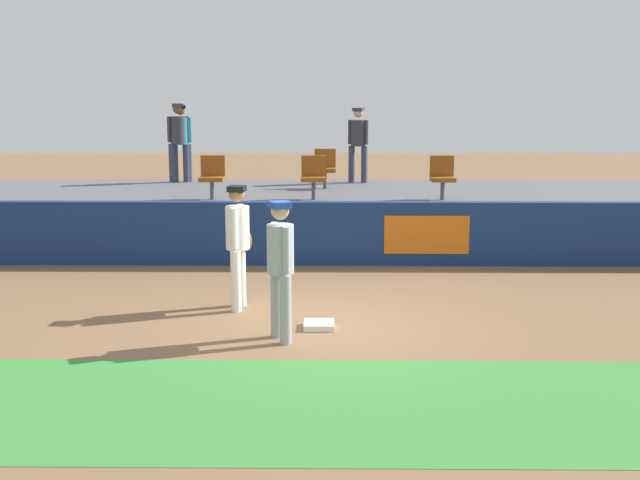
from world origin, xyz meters
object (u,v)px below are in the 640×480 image
at_px(seat_back_center, 325,166).
at_px(seat_front_left, 212,175).
at_px(player_fielder_home, 238,238).
at_px(first_base, 319,325).
at_px(spectator_casual, 179,137).
at_px(seat_front_center, 314,175).
at_px(seat_front_right, 442,175).
at_px(spectator_hooded, 181,138).
at_px(spectator_capped, 358,139).
at_px(player_runner_visitor, 280,261).

bearing_deg(seat_back_center, seat_front_left, -140.37).
bearing_deg(player_fielder_home, first_base, 55.95).
bearing_deg(seat_back_center, spectator_casual, 161.07).
relative_size(seat_front_left, seat_front_center, 1.00).
height_order(seat_back_center, seat_front_left, same).
bearing_deg(seat_front_center, seat_front_right, -0.01).
xyz_separation_m(seat_front_left, spectator_hooded, (-1.12, 3.01, 0.54)).
xyz_separation_m(first_base, seat_front_center, (-0.18, 5.47, 1.42)).
xyz_separation_m(seat_front_right, spectator_capped, (-1.54, 2.94, 0.51)).
height_order(seat_back_center, spectator_casual, spectator_casual).
distance_m(seat_front_left, seat_front_right, 4.45).
height_order(player_runner_visitor, spectator_capped, spectator_capped).
bearing_deg(first_base, seat_front_center, 91.86).
xyz_separation_m(player_fielder_home, seat_back_center, (1.19, 6.28, 0.44)).
height_order(seat_front_center, seat_front_right, same).
bearing_deg(player_fielder_home, seat_front_left, -161.23).
bearing_deg(player_runner_visitor, spectator_casual, 173.00).
height_order(seat_back_center, seat_front_right, same).
bearing_deg(player_fielder_home, spectator_hooded, -157.92).
xyz_separation_m(spectator_capped, spectator_casual, (-4.08, 0.01, 0.05)).
distance_m(player_fielder_home, spectator_capped, 7.72).
bearing_deg(seat_front_left, seat_back_center, 39.63).
xyz_separation_m(seat_back_center, seat_front_left, (-2.17, -1.80, 0.00)).
distance_m(player_fielder_home, spectator_hooded, 7.84).
bearing_deg(spectator_casual, first_base, 97.95).
bearing_deg(player_runner_visitor, first_base, 115.17).
bearing_deg(spectator_hooded, seat_back_center, 150.26).
xyz_separation_m(seat_front_left, seat_front_center, (1.97, 0.00, 0.00)).
bearing_deg(first_base, seat_front_right, 67.12).
distance_m(player_fielder_home, seat_front_left, 4.61).
height_order(seat_front_center, spectator_capped, spectator_capped).
bearing_deg(seat_back_center, seat_front_center, -96.59).
relative_size(seat_back_center, spectator_capped, 0.50).
bearing_deg(spectator_hooded, player_fielder_home, 96.08).
xyz_separation_m(player_fielder_home, spectator_capped, (1.93, 7.41, 0.95)).
height_order(player_runner_visitor, spectator_hooded, spectator_hooded).
relative_size(first_base, spectator_casual, 0.22).
relative_size(first_base, player_runner_visitor, 0.23).
relative_size(player_fielder_home, seat_front_center, 2.11).
height_order(seat_front_left, seat_front_center, same).
bearing_deg(player_fielder_home, player_runner_visitor, 30.52).
distance_m(seat_back_center, seat_front_right, 2.90).
xyz_separation_m(seat_front_left, spectator_casual, (-1.17, 2.95, 0.56)).
distance_m(seat_back_center, spectator_hooded, 3.55).
distance_m(seat_front_left, spectator_casual, 3.22).
height_order(spectator_hooded, spectator_capped, spectator_hooded).
bearing_deg(seat_front_center, spectator_hooded, 135.73).
bearing_deg(seat_front_center, player_fielder_home, -102.39).
height_order(first_base, spectator_hooded, spectator_hooded).
distance_m(first_base, seat_front_right, 6.10).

